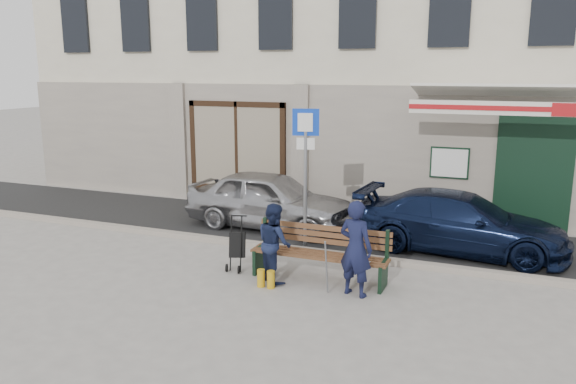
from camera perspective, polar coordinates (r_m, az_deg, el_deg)
The scene contains 11 objects.
ground at distance 9.83m, azimuth -1.15°, elevation -8.91°, with size 80.00×80.00×0.00m, color #9E9991.
asphalt_lane at distance 12.59m, azimuth 4.36°, elevation -4.12°, with size 60.00×3.20×0.01m, color #282828.
curb at distance 11.13m, azimuth 1.87°, elevation -6.02°, with size 60.00×0.18×0.12m, color #9E9384.
building at distance 17.33m, azimuth 10.22°, elevation 16.80°, with size 20.00×8.27×10.00m.
car_silver at distance 12.79m, azimuth -1.83°, elevation -0.79°, with size 1.56×3.88×1.32m, color #A7A7AC.
car_navy at distance 11.65m, azimuth 17.13°, elevation -2.99°, with size 1.67×4.10×1.19m, color black.
parking_sign at distance 11.05m, azimuth 1.79°, elevation 3.72°, with size 0.52×0.16×2.83m.
bench at distance 9.72m, azimuth 2.94°, elevation -6.31°, with size 2.40×1.17×0.98m.
man at distance 9.01m, azimuth 6.89°, elevation -5.70°, with size 0.57×0.38×1.57m, color #141737.
woman at distance 9.59m, azimuth -1.39°, elevation -5.15°, with size 0.66×0.52×1.36m, color #151D3B.
stroller at distance 10.24m, azimuth -5.20°, elevation -5.51°, with size 0.35×0.45×0.98m.
Camera 1 is at (3.58, -8.44, 3.56)m, focal length 35.00 mm.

